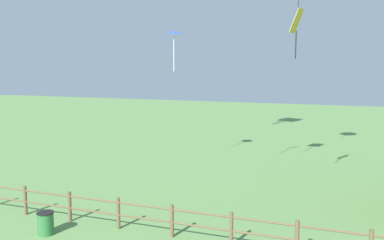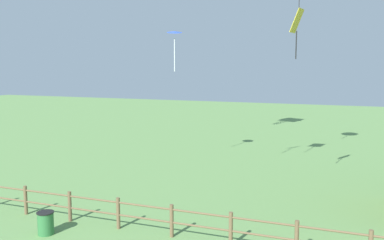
# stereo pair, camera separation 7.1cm
# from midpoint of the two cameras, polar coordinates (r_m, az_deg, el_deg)

# --- Properties ---
(wooden_fence) EXTENTS (21.69, 0.14, 1.18)m
(wooden_fence) POSITION_cam_midpoint_polar(r_m,az_deg,el_deg) (15.42, -2.60, -13.00)
(wooden_fence) COLOR brown
(wooden_fence) RESTS_ON ground_plane
(trash_bin) EXTENTS (0.61, 0.61, 0.83)m
(trash_bin) POSITION_cam_midpoint_polar(r_m,az_deg,el_deg) (16.57, -18.81, -12.87)
(trash_bin) COLOR #2D6B38
(trash_bin) RESTS_ON ground_plane
(kite_yellow_diamond) EXTENTS (0.53, 0.83, 2.15)m
(kite_yellow_diamond) POSITION_cam_midpoint_polar(r_m,az_deg,el_deg) (19.45, 13.90, 12.26)
(kite_yellow_diamond) COLOR yellow
(kite_blue_delta) EXTENTS (1.18, 1.18, 2.37)m
(kite_blue_delta) POSITION_cam_midpoint_polar(r_m,az_deg,el_deg) (24.93, -2.28, 11.41)
(kite_blue_delta) COLOR blue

